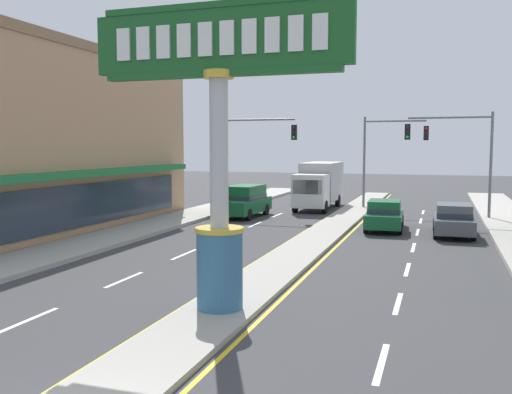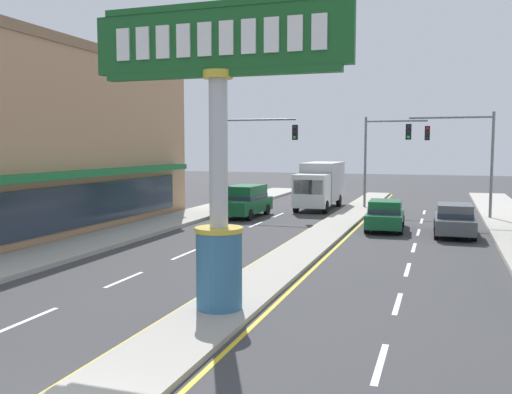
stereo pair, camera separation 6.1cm
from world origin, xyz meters
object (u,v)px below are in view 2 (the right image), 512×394
object	(u,v)px
suv_mid_left_lane	(245,201)
sedan_near_right_lane	(454,219)
district_sign	(218,150)
storefront_left	(17,139)
sedan_far_right_lane	(385,215)
traffic_light_left_side	(252,146)
traffic_light_right_side	(460,146)
traffic_light_median_far	(388,147)
box_truck_near_left_lane	(320,184)

from	to	relation	value
suv_mid_left_lane	sedan_near_right_lane	bearing A→B (deg)	-16.61
district_sign	storefront_left	xyz separation A→B (m)	(-14.44, 9.29, 0.41)
sedan_far_right_lane	traffic_light_left_side	bearing A→B (deg)	151.78
storefront_left	traffic_light_left_side	world-z (taller)	storefront_left
traffic_light_right_side	suv_mid_left_lane	xyz separation A→B (m)	(-12.09, -2.81, -3.26)
traffic_light_right_side	sedan_near_right_lane	world-z (taller)	traffic_light_right_side
traffic_light_median_far	sedan_near_right_lane	bearing A→B (deg)	-67.90
sedan_far_right_lane	box_truck_near_left_lane	size ratio (longest dim) A/B	0.63
traffic_light_right_side	traffic_light_left_side	bearing A→B (deg)	-176.17
storefront_left	suv_mid_left_lane	size ratio (longest dim) A/B	4.65
traffic_light_median_far	traffic_light_right_side	bearing A→B (deg)	-40.31
sedan_near_right_lane	district_sign	bearing A→B (deg)	-111.50
storefront_left	sedan_near_right_lane	bearing A→B (deg)	15.65
suv_mid_left_lane	district_sign	bearing A→B (deg)	-72.32
sedan_near_right_lane	box_truck_near_left_lane	size ratio (longest dim) A/B	0.63
storefront_left	sedan_far_right_lane	world-z (taller)	storefront_left
box_truck_near_left_lane	storefront_left	bearing A→B (deg)	-127.94
traffic_light_right_side	traffic_light_median_far	world-z (taller)	same
box_truck_near_left_lane	sedan_near_right_lane	bearing A→B (deg)	-48.09
district_sign	sedan_near_right_lane	bearing A→B (deg)	68.50
traffic_light_median_far	sedan_near_right_lane	distance (m)	11.35
traffic_light_right_side	traffic_light_median_far	xyz separation A→B (m)	(-4.36, 3.70, -0.05)
traffic_light_right_side	sedan_near_right_lane	distance (m)	7.22
storefront_left	traffic_light_left_side	size ratio (longest dim) A/B	3.51
traffic_light_left_side	traffic_light_median_far	distance (m)	9.21
storefront_left	traffic_light_median_far	xyz separation A→B (m)	(16.27, 15.73, -0.39)
sedan_near_right_lane	sedan_far_right_lane	xyz separation A→B (m)	(-3.30, 0.78, 0.00)
sedan_near_right_lane	suv_mid_left_lane	world-z (taller)	suv_mid_left_lane
district_sign	box_truck_near_left_lane	size ratio (longest dim) A/B	1.10
traffic_light_median_far	box_truck_near_left_lane	size ratio (longest dim) A/B	0.90
sedan_far_right_lane	traffic_light_right_side	bearing A→B (deg)	57.16
traffic_light_left_side	sedan_near_right_lane	distance (m)	13.73
traffic_light_left_side	traffic_light_right_side	distance (m)	12.41
storefront_left	traffic_light_right_side	world-z (taller)	storefront_left
storefront_left	sedan_far_right_lane	size ratio (longest dim) A/B	4.99
traffic_light_median_far	district_sign	bearing A→B (deg)	-94.19
box_truck_near_left_lane	suv_mid_left_lane	size ratio (longest dim) A/B	1.47
storefront_left	traffic_light_median_far	world-z (taller)	storefront_left
box_truck_near_left_lane	suv_mid_left_lane	bearing A→B (deg)	-118.96
district_sign	box_truck_near_left_lane	world-z (taller)	district_sign
traffic_light_right_side	box_truck_near_left_lane	size ratio (longest dim) A/B	0.90
traffic_light_right_side	suv_mid_left_lane	bearing A→B (deg)	-166.91
district_sign	traffic_light_median_far	size ratio (longest dim) A/B	1.23
traffic_light_right_side	suv_mid_left_lane	world-z (taller)	traffic_light_right_side
traffic_light_left_side	traffic_light_right_side	world-z (taller)	same
traffic_light_right_side	sedan_far_right_lane	xyz separation A→B (m)	(-3.58, -5.55, -3.46)
district_sign	sedan_far_right_lane	bearing A→B (deg)	80.61
traffic_light_left_side	sedan_far_right_lane	distance (m)	10.57
district_sign	traffic_light_right_side	size ratio (longest dim) A/B	1.23
district_sign	sedan_far_right_lane	xyz separation A→B (m)	(2.61, 15.78, -3.38)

